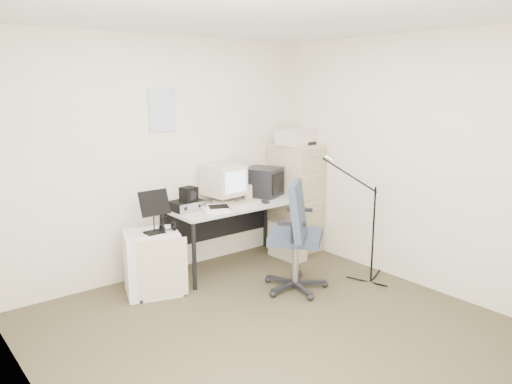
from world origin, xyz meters
TOP-DOWN VIEW (x-y plane):
  - floor at (0.00, 0.00)m, footprint 3.60×3.60m
  - ceiling at (0.00, 0.00)m, footprint 3.60×3.60m
  - wall_back at (0.00, 1.80)m, footprint 3.60×0.02m
  - wall_front at (0.00, -1.80)m, footprint 3.60×0.02m
  - wall_left at (-1.80, 0.00)m, footprint 0.02×3.60m
  - wall_right at (1.80, 0.00)m, footprint 0.02×3.60m
  - wall_calendar at (-0.02, 1.79)m, footprint 0.30×0.02m
  - filing_cabinet at (1.58, 1.48)m, footprint 0.40×0.60m
  - printer at (1.58, 1.46)m, footprint 0.48×0.36m
  - desk at (0.63, 1.45)m, footprint 1.50×0.70m
  - crt_monitor at (0.58, 1.57)m, footprint 0.41×0.42m
  - crt_tv at (1.12, 1.53)m, footprint 0.49×0.50m
  - desk_speaker at (0.88, 1.53)m, footprint 0.11×0.11m
  - keyboard at (0.64, 1.31)m, footprint 0.49×0.23m
  - mouse at (0.90, 1.23)m, footprint 0.07×0.11m
  - radio_receiver at (0.08, 1.52)m, footprint 0.35×0.26m
  - radio_speaker at (0.08, 1.48)m, footprint 0.17×0.17m
  - papers at (0.31, 1.32)m, footprint 0.36×0.41m
  - pc_tower at (1.28, 1.27)m, footprint 0.22×0.47m
  - office_chair at (0.73, 0.54)m, footprint 0.92×0.92m
  - side_cart at (-0.43, 1.33)m, footprint 0.61×0.54m
  - music_stand at (-0.42, 1.28)m, footprint 0.29×0.16m
  - headphones at (-0.29, 1.25)m, footprint 0.17×0.17m
  - mic_stand at (1.47, 0.19)m, footprint 0.03×0.03m

SIDE VIEW (x-z plane):
  - floor at x=0.00m, z-range -0.01..0.00m
  - pc_tower at x=1.28m, z-range 0.00..0.43m
  - side_cart at x=-0.43m, z-range 0.00..0.63m
  - desk at x=0.63m, z-range 0.00..0.73m
  - office_chair at x=0.73m, z-range 0.00..1.14m
  - filing_cabinet at x=1.58m, z-range 0.00..1.30m
  - mic_stand at x=1.47m, z-range 0.00..1.32m
  - headphones at x=-0.29m, z-range 0.66..0.69m
  - papers at x=0.31m, z-range 0.73..0.75m
  - keyboard at x=0.64m, z-range 0.73..0.76m
  - mouse at x=0.90m, z-range 0.73..0.76m
  - radio_receiver at x=0.08m, z-range 0.73..0.83m
  - desk_speaker at x=0.88m, z-range 0.73..0.89m
  - music_stand at x=-0.42m, z-range 0.63..1.05m
  - crt_tv at x=1.12m, z-range 0.73..1.06m
  - radio_speaker at x=0.08m, z-range 0.83..0.97m
  - crt_monitor at x=0.58m, z-range 0.73..1.14m
  - wall_back at x=0.00m, z-range 0.00..2.50m
  - wall_front at x=0.00m, z-range 0.00..2.50m
  - wall_left at x=-1.80m, z-range 0.00..2.50m
  - wall_right at x=1.80m, z-range 0.00..2.50m
  - printer at x=1.58m, z-range 1.30..1.48m
  - wall_calendar at x=-0.02m, z-range 1.53..1.97m
  - ceiling at x=0.00m, z-range 2.50..2.50m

